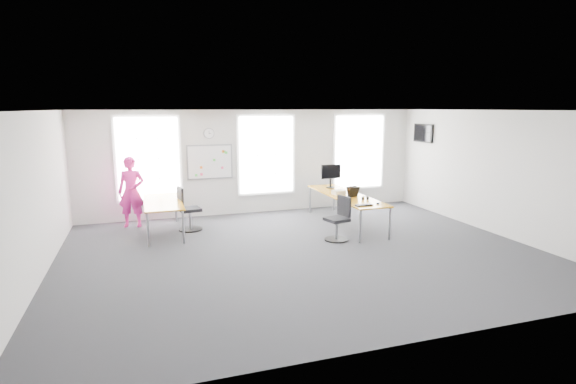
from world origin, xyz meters
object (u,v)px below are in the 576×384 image
object	(u,v)px
chair_right	(339,221)
person	(131,192)
desk_left	(163,204)
keyboard	(364,205)
chair_left	(187,211)
monitor	(331,174)
desk_right	(346,197)
headphones	(365,198)

from	to	relation	value
chair_right	person	world-z (taller)	person
desk_left	keyboard	size ratio (longest dim) A/B	5.29
person	chair_left	bearing A→B (deg)	-19.71
keyboard	monitor	world-z (taller)	monitor
desk_right	chair_right	distance (m)	1.47
headphones	desk_left	bearing A→B (deg)	-179.14
monitor	desk_left	bearing A→B (deg)	-177.33
desk_right	chair_right	size ratio (longest dim) A/B	3.21
person	monitor	size ratio (longest dim) A/B	2.74
headphones	person	bearing A→B (deg)	174.42
desk_right	chair_left	size ratio (longest dim) A/B	2.98
headphones	chair_right	bearing A→B (deg)	-136.45
chair_left	keyboard	distance (m)	4.39
chair_left	person	size ratio (longest dim) A/B	0.61
desk_right	chair_right	bearing A→B (deg)	-121.55
keyboard	headphones	bearing A→B (deg)	53.62
chair_right	desk_left	bearing A→B (deg)	-130.35
keyboard	headphones	distance (m)	0.67
desk_right	chair_left	xyz separation A→B (m)	(-4.02, 0.73, -0.27)
desk_left	person	xyz separation A→B (m)	(-0.73, 0.92, 0.18)
person	monitor	xyz separation A→B (m)	(5.37, -0.51, 0.29)
chair_left	headphones	bearing A→B (deg)	-118.61
chair_right	headphones	size ratio (longest dim) A/B	6.14
desk_right	desk_left	size ratio (longest dim) A/B	1.50
person	headphones	xyz separation A→B (m)	(5.49, -2.35, -0.06)
keyboard	headphones	xyz separation A→B (m)	(0.33, 0.59, 0.04)
chair_right	chair_left	size ratio (longest dim) A/B	0.93
person	keyboard	size ratio (longest dim) A/B	4.38
desk_right	chair_right	world-z (taller)	chair_right
person	monitor	bearing A→B (deg)	7.34
desk_right	person	size ratio (longest dim) A/B	1.81
monitor	desk_right	bearing A→B (deg)	-94.12
desk_left	headphones	xyz separation A→B (m)	(4.77, -1.43, 0.11)
person	monitor	world-z (taller)	person
desk_left	monitor	xyz separation A→B (m)	(4.64, 0.41, 0.47)
chair_right	keyboard	xyz separation A→B (m)	(0.57, -0.14, 0.36)
desk_right	keyboard	distance (m)	1.38
headphones	monitor	world-z (taller)	monitor
chair_left	monitor	world-z (taller)	monitor
desk_right	keyboard	size ratio (longest dim) A/B	7.93
headphones	keyboard	bearing A→B (deg)	-102.11
person	monitor	distance (m)	5.40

